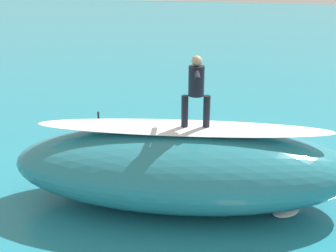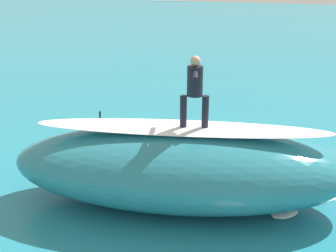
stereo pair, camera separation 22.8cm
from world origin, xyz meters
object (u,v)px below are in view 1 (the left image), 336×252
Objects in this scene: surfboard_paddling at (148,151)px; surfer_paddling at (149,144)px; surfboard_riding at (195,128)px; surfer_riding at (196,86)px; buoy_marker at (99,134)px.

surfer_paddling is (0.02, -0.13, 0.16)m from surfboard_paddling.
surfboard_riding reaches higher than surfer_paddling.
surfer_riding is 0.97× the size of surfer_paddling.
surfboard_riding is at bearing 144.48° from buoy_marker.
surfboard_riding reaches higher than buoy_marker.
surfboard_riding is 3.86m from surfboard_paddling.
surfer_paddling is 1.55× the size of buoy_marker.
surfboard_paddling is (2.12, -2.59, -1.92)m from surfboard_riding.
surfboard_riding is 5.00m from buoy_marker.
buoy_marker is at bearing -51.19° from surfer_riding.
surfer_paddling is at bearing 180.00° from surfboard_paddling.
surfer_riding is 0.70× the size of surfboard_paddling.
surfboard_paddling is 1.76m from buoy_marker.
surfer_riding is 4.42m from surfer_paddling.
surfboard_paddling is 1.40× the size of surfer_paddling.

